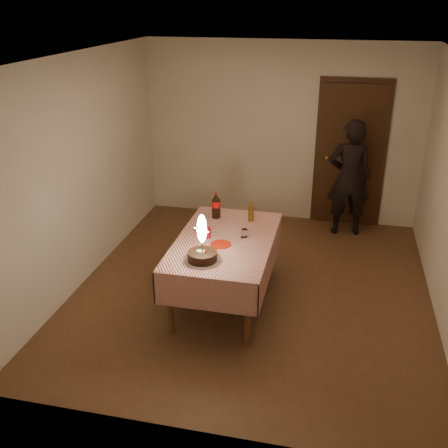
{
  "coord_description": "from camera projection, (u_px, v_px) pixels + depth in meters",
  "views": [
    {
      "loc": [
        0.84,
        -5.24,
        3.14
      ],
      "look_at": [
        -0.26,
        -0.36,
        0.95
      ],
      "focal_mm": 42.0,
      "sensor_mm": 36.0,
      "label": 1
    }
  ],
  "objects": [
    {
      "name": "cola_bottle",
      "position": [
        216.0,
        205.0,
        6.08
      ],
      "size": [
        0.1,
        0.1,
        0.32
      ],
      "color": "black",
      "rests_on": "dining_table"
    },
    {
      "name": "ground",
      "position": [
        253.0,
        288.0,
        6.11
      ],
      "size": [
        4.0,
        4.5,
        0.01
      ],
      "primitive_type": "cube",
      "color": "brown",
      "rests_on": "ground"
    },
    {
      "name": "dining_table",
      "position": [
        225.0,
        248.0,
        5.63
      ],
      "size": [
        1.02,
        1.72,
        0.75
      ],
      "color": "brown",
      "rests_on": "ground"
    },
    {
      "name": "napkin_stack",
      "position": [
        203.0,
        230.0,
        5.79
      ],
      "size": [
        0.15,
        0.15,
        0.02
      ],
      "primitive_type": "cube",
      "color": "#AC1319",
      "rests_on": "dining_table"
    },
    {
      "name": "room_shell",
      "position": [
        261.0,
        149.0,
        5.51
      ],
      "size": [
        4.04,
        4.54,
        2.62
      ],
      "color": "beige",
      "rests_on": "ground"
    },
    {
      "name": "clear_cup",
      "position": [
        244.0,
        233.0,
        5.63
      ],
      "size": [
        0.07,
        0.07,
        0.09
      ],
      "primitive_type": "cylinder",
      "color": "silver",
      "rests_on": "dining_table"
    },
    {
      "name": "photographer",
      "position": [
        349.0,
        178.0,
        7.23
      ],
      "size": [
        0.66,
        0.5,
        1.64
      ],
      "color": "black",
      "rests_on": "ground"
    },
    {
      "name": "amber_bottle_right",
      "position": [
        251.0,
        211.0,
        6.0
      ],
      "size": [
        0.06,
        0.06,
        0.25
      ],
      "color": "#51320E",
      "rests_on": "dining_table"
    },
    {
      "name": "red_cup",
      "position": [
        207.0,
        233.0,
        5.61
      ],
      "size": [
        0.08,
        0.08,
        0.1
      ],
      "primitive_type": "cylinder",
      "color": "#AC0B20",
      "rests_on": "dining_table"
    },
    {
      "name": "red_plate",
      "position": [
        221.0,
        244.0,
        5.47
      ],
      "size": [
        0.22,
        0.22,
        0.01
      ],
      "primitive_type": "cylinder",
      "color": "red",
      "rests_on": "dining_table"
    },
    {
      "name": "birthday_cake",
      "position": [
        202.0,
        250.0,
        5.1
      ],
      "size": [
        0.36,
        0.36,
        0.49
      ],
      "color": "white",
      "rests_on": "dining_table"
    }
  ]
}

